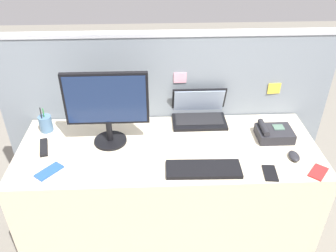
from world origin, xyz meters
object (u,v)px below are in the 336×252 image
Objects in this scene: laptop at (199,112)px; cell_phone_red_case at (318,172)px; desk_phone at (274,133)px; tv_remote at (44,147)px; keyboard_main at (204,169)px; pen_cup at (46,123)px; cell_phone_blue_case at (49,171)px; desktop_monitor at (107,104)px; computer_mouse_right_hand at (294,156)px; cell_phone_black_slab at (270,173)px.

cell_phone_red_case is at bearing -44.01° from laptop.
tv_remote is (-1.43, -0.05, -0.03)m from desk_phone.
keyboard_main is 2.33× the size of pen_cup.
laptop is at bearing 68.85° from cell_phone_blue_case.
laptop is 1.01m from pen_cup.
desktop_monitor is at bearing 81.19° from cell_phone_blue_case.
keyboard_main is 1.07m from pen_cup.
computer_mouse_right_hand is (0.54, 0.09, 0.01)m from keyboard_main.
pen_cup is (-0.43, 0.14, -0.21)m from desktop_monitor.
desktop_monitor reaches higher than laptop.
keyboard_main is at bearing 179.51° from cell_phone_black_slab.
desk_phone is 1.41× the size of cell_phone_blue_case.
laptop is at bearing 4.93° from pen_cup.
computer_mouse_right_hand is 0.65× the size of cell_phone_blue_case.
cell_phone_black_slab and cell_phone_blue_case have the same top height.
cell_phone_blue_case is (0.11, -0.42, -0.05)m from pen_cup.
computer_mouse_right_hand is 0.59× the size of tv_remote.
cell_phone_black_slab is (-0.18, -0.13, -0.01)m from computer_mouse_right_hand.
computer_mouse_right_hand is at bearing -13.30° from pen_cup.
tv_remote is (-0.98, -0.29, -0.05)m from laptop.
cell_phone_blue_case is (-0.32, -0.28, -0.26)m from desktop_monitor.
cell_phone_red_case is at bearing 4.94° from cell_phone_black_slab.
cell_phone_blue_case is at bearing -83.59° from tv_remote.
cell_phone_blue_case is 0.91× the size of tv_remote.
desk_phone is at bearing -27.86° from laptop.
cell_phone_red_case is at bearing -17.02° from pen_cup.
tv_remote is at bearing 174.93° from computer_mouse_right_hand.
keyboard_main is 2.47× the size of tv_remote.
desk_phone is 1.67× the size of cell_phone_red_case.
tv_remote is at bearing 173.61° from cell_phone_black_slab.
laptop reaches higher than cell_phone_red_case.
tv_remote is at bearing -81.58° from pen_cup.
desk_phone is 1.43m from tv_remote.
cell_phone_black_slab is (0.91, -0.35, -0.26)m from desktop_monitor.
cell_phone_black_slab is at bearing -21.03° from desktop_monitor.
keyboard_main is at bearing -93.79° from laptop.
cell_phone_red_case is (1.18, -0.36, -0.26)m from desktop_monitor.
desk_phone is at bearing 107.38° from computer_mouse_right_hand.
computer_mouse_right_hand is at bearing -41.25° from laptop.
desktop_monitor reaches higher than pen_cup.
desktop_monitor reaches higher than tv_remote.
pen_cup is 1.43m from cell_phone_black_slab.
pen_cup reaches higher than keyboard_main.
computer_mouse_right_hand is at bearing -11.48° from desktop_monitor.
desk_phone is at bearing -5.85° from pen_cup.
desk_phone reaches higher than cell_phone_red_case.
laptop reaches higher than desk_phone.
computer_mouse_right_hand is at bearing -73.61° from desk_phone.
cell_phone_black_slab is (-0.27, 0.00, 0.00)m from cell_phone_red_case.
desktop_monitor is at bearing -158.90° from laptop.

